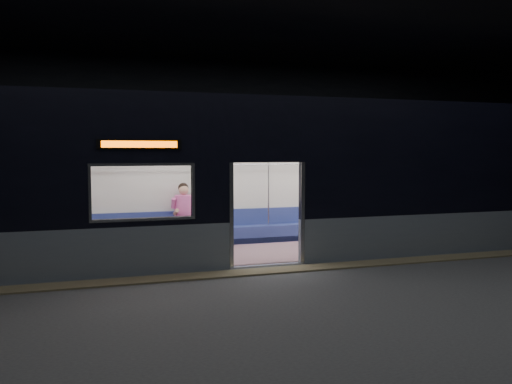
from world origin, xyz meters
TOP-DOWN VIEW (x-y plane):
  - station_floor at (0.00, 0.00)m, footprint 24.00×14.00m
  - station_envelope at (0.00, 0.00)m, footprint 24.00×14.00m
  - tactile_strip at (0.00, 0.55)m, footprint 22.80×0.50m
  - metro_car at (-0.00, 2.54)m, footprint 18.00×3.04m
  - passenger at (-1.17, 3.55)m, footprint 0.47×0.79m
  - handbag at (-1.19, 3.29)m, footprint 0.35×0.32m
  - transit_map at (3.24, 3.85)m, footprint 1.00×0.03m

SIDE VIEW (x-z plane):
  - station_floor at x=0.00m, z-range -0.01..0.00m
  - tactile_strip at x=0.00m, z-range 0.00..0.03m
  - handbag at x=-1.19m, z-range 0.63..0.78m
  - passenger at x=-1.17m, z-range 0.10..1.59m
  - transit_map at x=3.24m, z-range 1.15..1.80m
  - metro_car at x=0.00m, z-range 0.17..3.52m
  - station_envelope at x=0.00m, z-range 1.16..6.16m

